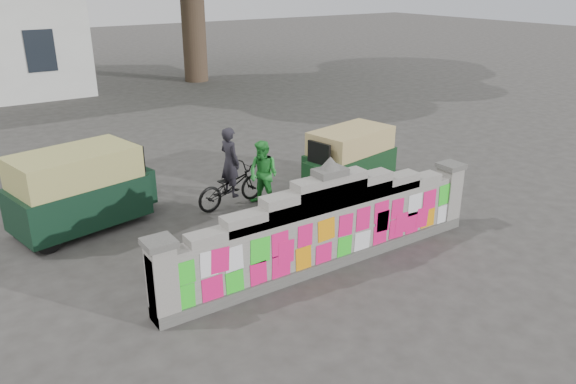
% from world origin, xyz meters
% --- Properties ---
extents(ground, '(100.00, 100.00, 0.00)m').
position_xyz_m(ground, '(0.00, 0.00, 0.00)').
color(ground, '#383533').
rests_on(ground, ground).
extents(parapet_wall, '(6.48, 0.44, 2.01)m').
position_xyz_m(parapet_wall, '(-0.00, -0.01, 0.75)').
color(parapet_wall, '#4C4C49').
rests_on(parapet_wall, ground).
extents(cyclist_bike, '(1.78, 0.83, 0.90)m').
position_xyz_m(cyclist_bike, '(-0.08, 3.37, 0.45)').
color(cyclist_bike, black).
rests_on(cyclist_bike, ground).
extents(cyclist_rider, '(0.44, 0.60, 1.53)m').
position_xyz_m(cyclist_rider, '(-0.08, 3.37, 0.76)').
color(cyclist_rider, black).
rests_on(cyclist_rider, ground).
extents(pedestrian, '(0.78, 0.87, 1.46)m').
position_xyz_m(pedestrian, '(0.52, 2.98, 0.73)').
color(pedestrian, green).
rests_on(pedestrian, ground).
extents(rickshaw_left, '(3.01, 1.84, 1.61)m').
position_xyz_m(rickshaw_left, '(-3.07, 4.01, 0.84)').
color(rickshaw_left, black).
rests_on(rickshaw_left, ground).
extents(rickshaw_right, '(2.60, 1.56, 1.40)m').
position_xyz_m(rickshaw_right, '(2.84, 2.88, 0.72)').
color(rickshaw_right, '#113418').
rests_on(rickshaw_right, ground).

